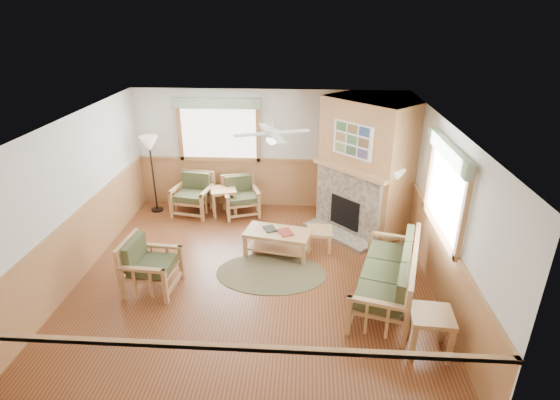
# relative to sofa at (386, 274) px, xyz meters

# --- Properties ---
(floor) EXTENTS (6.00, 6.00, 0.01)m
(floor) POSITION_rel_sofa_xyz_m (-2.14, 0.54, -0.48)
(floor) COLOR brown
(floor) RESTS_ON ground
(ceiling) EXTENTS (6.00, 6.00, 0.01)m
(ceiling) POSITION_rel_sofa_xyz_m (-2.14, 0.54, 2.23)
(ceiling) COLOR white
(ceiling) RESTS_ON floor
(wall_back) EXTENTS (6.00, 0.02, 2.70)m
(wall_back) POSITION_rel_sofa_xyz_m (-2.14, 3.54, 0.88)
(wall_back) COLOR silver
(wall_back) RESTS_ON floor
(wall_front) EXTENTS (6.00, 0.02, 2.70)m
(wall_front) POSITION_rel_sofa_xyz_m (-2.14, -2.46, 0.88)
(wall_front) COLOR silver
(wall_front) RESTS_ON floor
(wall_left) EXTENTS (0.02, 6.00, 2.70)m
(wall_left) POSITION_rel_sofa_xyz_m (-5.14, 0.54, 0.88)
(wall_left) COLOR silver
(wall_left) RESTS_ON floor
(wall_right) EXTENTS (0.02, 6.00, 2.70)m
(wall_right) POSITION_rel_sofa_xyz_m (0.86, 0.54, 0.88)
(wall_right) COLOR silver
(wall_right) RESTS_ON floor
(wainscot) EXTENTS (6.00, 6.00, 1.10)m
(wainscot) POSITION_rel_sofa_xyz_m (-2.14, 0.54, 0.08)
(wainscot) COLOR #AB7646
(wainscot) RESTS_ON floor
(fireplace) EXTENTS (3.11, 3.11, 2.70)m
(fireplace) POSITION_rel_sofa_xyz_m (-0.09, 2.59, 0.88)
(fireplace) COLOR #AB7646
(fireplace) RESTS_ON floor
(window_back) EXTENTS (1.90, 0.16, 1.50)m
(window_back) POSITION_rel_sofa_xyz_m (-3.24, 3.50, 2.06)
(window_back) COLOR white
(window_back) RESTS_ON wall_back
(window_right) EXTENTS (0.16, 1.90, 1.50)m
(window_right) POSITION_rel_sofa_xyz_m (0.82, 0.34, 2.06)
(window_right) COLOR white
(window_right) RESTS_ON wall_right
(ceiling_fan) EXTENTS (1.59, 1.59, 0.36)m
(ceiling_fan) POSITION_rel_sofa_xyz_m (-1.84, 0.84, 2.19)
(ceiling_fan) COLOR white
(ceiling_fan) RESTS_ON ceiling
(sofa) EXTENTS (2.22, 1.37, 0.95)m
(sofa) POSITION_rel_sofa_xyz_m (0.00, 0.00, 0.00)
(sofa) COLOR tan
(sofa) RESTS_ON floor
(armchair_back_left) EXTENTS (0.93, 0.93, 0.90)m
(armchair_back_left) POSITION_rel_sofa_xyz_m (-3.81, 3.00, -0.03)
(armchair_back_left) COLOR tan
(armchair_back_left) RESTS_ON floor
(armchair_back_right) EXTENTS (0.95, 0.95, 0.84)m
(armchair_back_right) POSITION_rel_sofa_xyz_m (-2.73, 3.01, -0.05)
(armchair_back_right) COLOR tan
(armchair_back_right) RESTS_ON floor
(armchair_left) EXTENTS (0.86, 0.86, 0.89)m
(armchair_left) POSITION_rel_sofa_xyz_m (-3.77, 0.08, -0.03)
(armchair_left) COLOR tan
(armchair_left) RESTS_ON floor
(coffee_table) EXTENTS (1.30, 0.84, 0.48)m
(coffee_table) POSITION_rel_sofa_xyz_m (-1.79, 1.30, -0.23)
(coffee_table) COLOR tan
(coffee_table) RESTS_ON floor
(end_table_chairs) EXTENTS (0.66, 0.65, 0.61)m
(end_table_chairs) POSITION_rel_sofa_xyz_m (-3.11, 2.98, -0.17)
(end_table_chairs) COLOR tan
(end_table_chairs) RESTS_ON floor
(end_table_sofa) EXTENTS (0.59, 0.57, 0.62)m
(end_table_sofa) POSITION_rel_sofa_xyz_m (0.41, -1.11, -0.16)
(end_table_sofa) COLOR tan
(end_table_sofa) RESTS_ON floor
(footstool) EXTENTS (0.49, 0.49, 0.42)m
(footstool) POSITION_rel_sofa_xyz_m (-1.00, 1.56, -0.27)
(footstool) COLOR tan
(footstool) RESTS_ON floor
(braided_rug) EXTENTS (2.09, 2.09, 0.01)m
(braided_rug) POSITION_rel_sofa_xyz_m (-1.86, 0.63, -0.47)
(braided_rug) COLOR brown
(braided_rug) RESTS_ON floor
(floor_lamp_left) EXTENTS (0.47, 0.47, 1.76)m
(floor_lamp_left) POSITION_rel_sofa_xyz_m (-4.69, 3.07, 0.41)
(floor_lamp_left) COLOR black
(floor_lamp_left) RESTS_ON floor
(floor_lamp_right) EXTENTS (0.41, 0.41, 1.55)m
(floor_lamp_right) POSITION_rel_sofa_xyz_m (0.38, 1.87, 0.30)
(floor_lamp_right) COLOR black
(floor_lamp_right) RESTS_ON floor
(book_red) EXTENTS (0.32, 0.36, 0.03)m
(book_red) POSITION_rel_sofa_xyz_m (-1.64, 1.25, 0.04)
(book_red) COLOR maroon
(book_red) RESTS_ON coffee_table
(book_dark) EXTENTS (0.29, 0.33, 0.02)m
(book_dark) POSITION_rel_sofa_xyz_m (-1.94, 1.37, 0.03)
(book_dark) COLOR #26261F
(book_dark) RESTS_ON coffee_table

